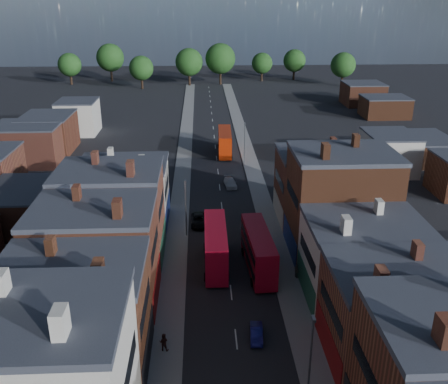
{
  "coord_description": "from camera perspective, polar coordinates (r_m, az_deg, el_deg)",
  "views": [
    {
      "loc": [
        -3.0,
        -30.82,
        30.76
      ],
      "look_at": [
        0.0,
        32.54,
        5.33
      ],
      "focal_mm": 40.0,
      "sensor_mm": 36.0,
      "label": 1
    }
  ],
  "objects": [
    {
      "name": "pavement_west",
      "position": [
        86.52,
        -4.85,
        0.98
      ],
      "size": [
        3.0,
        200.0,
        0.12
      ],
      "primitive_type": "cube",
      "color": "gray",
      "rests_on": "ground"
    },
    {
      "name": "terrace_east",
      "position": [
        42.81,
        22.02,
        -14.69
      ],
      "size": [
        12.0,
        80.0,
        12.79
      ],
      "primitive_type": "cube",
      "color": "brown",
      "rests_on": "ground"
    },
    {
      "name": "bus_1",
      "position": [
        59.16,
        3.95,
        -6.62
      ],
      "size": [
        3.33,
        11.37,
        4.85
      ],
      "rotation": [
        0.0,
        0.0,
        0.06
      ],
      "color": "#A1091D",
      "rests_on": "ground"
    },
    {
      "name": "ped_1",
      "position": [
        47.99,
        -6.91,
        -16.65
      ],
      "size": [
        0.93,
        0.63,
        1.77
      ],
      "primitive_type": "imported",
      "rotation": [
        0.0,
        0.0,
        2.95
      ],
      "color": "#3A1B17",
      "rests_on": "pavement_west"
    },
    {
      "name": "bus_0",
      "position": [
        59.98,
        -0.97,
        -6.12
      ],
      "size": [
        2.92,
        11.32,
        4.88
      ],
      "rotation": [
        0.0,
        0.0,
        -0.01
      ],
      "color": "#B50A22",
      "rests_on": "ground"
    },
    {
      "name": "lamp_post_2",
      "position": [
        66.2,
        -4.4,
        -1.4
      ],
      "size": [
        0.25,
        0.7,
        8.12
      ],
      "color": "slate",
      "rests_on": "ground"
    },
    {
      "name": "ped_3",
      "position": [
        58.64,
        8.29,
        -8.9
      ],
      "size": [
        0.68,
        1.11,
        1.77
      ],
      "primitive_type": "imported",
      "rotation": [
        0.0,
        0.0,
        1.78
      ],
      "color": "#565149",
      "rests_on": "pavement_east"
    },
    {
      "name": "lamp_post_3",
      "position": [
        94.84,
        2.37,
        5.88
      ],
      "size": [
        0.25,
        0.7,
        8.12
      ],
      "color": "slate",
      "rests_on": "ground"
    },
    {
      "name": "pavement_east",
      "position": [
        86.97,
        3.74,
        1.13
      ],
      "size": [
        3.0,
        200.0,
        0.12
      ],
      "primitive_type": "cube",
      "color": "gray",
      "rests_on": "ground"
    },
    {
      "name": "lamp_post_1",
      "position": [
        41.18,
        9.89,
        -17.79
      ],
      "size": [
        0.25,
        0.7,
        8.12
      ],
      "color": "slate",
      "rests_on": "ground"
    },
    {
      "name": "bus_2",
      "position": [
        101.78,
        0.09,
        5.78
      ],
      "size": [
        3.06,
        11.17,
        4.79
      ],
      "rotation": [
        0.0,
        0.0,
        -0.03
      ],
      "color": "#AD2407",
      "rests_on": "ground"
    },
    {
      "name": "car_1",
      "position": [
        49.48,
        3.73,
        -15.83
      ],
      "size": [
        1.42,
        3.44,
        1.11
      ],
      "primitive_type": "imported",
      "rotation": [
        0.0,
        0.0,
        -0.07
      ],
      "color": "navy",
      "rests_on": "ground"
    },
    {
      "name": "terrace_west",
      "position": [
        40.8,
        -18.52,
        -16.15
      ],
      "size": [
        12.0,
        80.0,
        12.79
      ],
      "primitive_type": "cube",
      "color": "brown",
      "rests_on": "ground"
    },
    {
      "name": "car_2",
      "position": [
        71.04,
        -2.87,
        -3.23
      ],
      "size": [
        2.42,
        5.02,
        1.38
      ],
      "primitive_type": "imported",
      "rotation": [
        0.0,
        0.0,
        0.03
      ],
      "color": "black",
      "rests_on": "ground"
    },
    {
      "name": "car_3",
      "position": [
        84.89,
        0.72,
        1.08
      ],
      "size": [
        2.3,
        4.7,
        1.31
      ],
      "primitive_type": "imported",
      "rotation": [
        0.0,
        0.0,
        0.1
      ],
      "color": "silver",
      "rests_on": "ground"
    }
  ]
}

